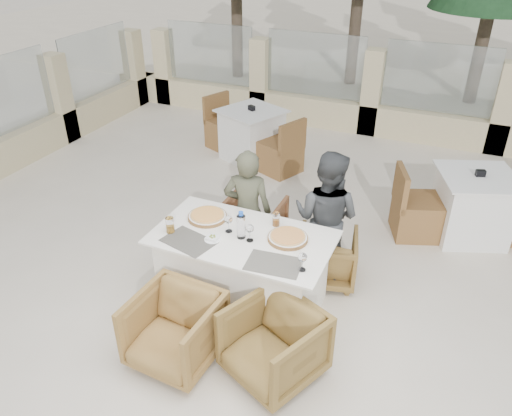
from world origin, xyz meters
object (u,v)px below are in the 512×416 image
at_px(armchair_near_left, 175,330).
at_px(wine_glass_centre, 229,223).
at_px(pizza_left, 207,216).
at_px(wine_glass_corner, 302,261).
at_px(beer_glass_right, 276,219).
at_px(wine_glass_near, 250,232).
at_px(water_bottle, 241,225).
at_px(olive_dish, 213,238).
at_px(armchair_far_right, 327,257).
at_px(diner_right, 326,218).
at_px(bg_table_b, 472,206).
at_px(beer_glass_left, 170,225).
at_px(pizza_right, 288,238).
at_px(dining_table, 243,271).
at_px(armchair_far_left, 253,223).
at_px(armchair_near_right, 274,344).
at_px(bg_table_a, 252,135).
at_px(diner_left, 248,211).

bearing_deg(armchair_near_left, wine_glass_centre, 88.64).
bearing_deg(pizza_left, wine_glass_corner, -20.14).
bearing_deg(beer_glass_right, wine_glass_near, -110.01).
height_order(water_bottle, wine_glass_centre, water_bottle).
xyz_separation_m(beer_glass_right, olive_dish, (-0.42, -0.44, -0.04)).
bearing_deg(armchair_far_right, diner_right, -40.36).
xyz_separation_m(diner_right, bg_table_b, (1.32, 1.40, -0.31)).
bearing_deg(armchair_far_right, olive_dish, 31.38).
xyz_separation_m(beer_glass_left, olive_dish, (0.40, 0.04, -0.05)).
xyz_separation_m(pizza_right, diner_right, (0.18, 0.60, -0.09)).
distance_m(pizza_right, water_bottle, 0.42).
xyz_separation_m(dining_table, armchair_near_left, (-0.22, -0.85, -0.07)).
bearing_deg(wine_glass_centre, armchair_near_left, -94.82).
bearing_deg(armchair_near_left, beer_glass_right, 73.02).
height_order(wine_glass_near, wine_glass_corner, same).
xyz_separation_m(dining_table, wine_glass_centre, (-0.15, 0.02, 0.48)).
bearing_deg(armchair_far_left, armchair_near_right, 118.58).
relative_size(wine_glass_corner, armchair_near_left, 0.27).
relative_size(dining_table, beer_glass_left, 10.71).
height_order(pizza_left, bg_table_a, pizza_left).
distance_m(beer_glass_right, armchair_near_right, 1.16).
bearing_deg(beer_glass_right, olive_dish, -133.71).
bearing_deg(bg_table_b, armchair_near_left, -145.82).
distance_m(pizza_left, diner_left, 0.49).
bearing_deg(wine_glass_corner, diner_left, 136.24).
distance_m(armchair_far_left, bg_table_b, 2.49).
relative_size(olive_dish, armchair_near_right, 0.16).
bearing_deg(diner_left, armchair_far_left, -88.15).
xyz_separation_m(beer_glass_left, bg_table_b, (2.50, 2.31, -0.46)).
bearing_deg(diner_right, diner_left, 17.57).
xyz_separation_m(beer_glass_left, armchair_far_right, (1.24, 0.88, -0.58)).
distance_m(water_bottle, wine_glass_corner, 0.69).
bearing_deg(pizza_left, beer_glass_right, 12.72).
bearing_deg(armchair_near_right, armchair_near_left, -143.08).
height_order(pizza_left, armchair_near_right, pizza_left).
relative_size(wine_glass_centre, diner_left, 0.14).
bearing_deg(armchair_near_right, dining_table, 154.80).
relative_size(dining_table, diner_left, 1.20).
bearing_deg(pizza_right, wine_glass_corner, -54.55).
height_order(pizza_left, wine_glass_corner, wine_glass_corner).
distance_m(dining_table, beer_glass_right, 0.57).
xyz_separation_m(beer_glass_right, bg_table_b, (1.68, 1.82, -0.45)).
distance_m(beer_glass_right, diner_right, 0.57).
bearing_deg(beer_glass_left, armchair_near_right, -21.64).
height_order(pizza_right, water_bottle, water_bottle).
distance_m(beer_glass_left, beer_glass_right, 0.96).
bearing_deg(armchair_near_right, wine_glass_corner, 105.29).
bearing_deg(water_bottle, armchair_far_right, 48.67).
relative_size(pizza_left, beer_glass_right, 2.78).
distance_m(water_bottle, armchair_far_left, 1.17).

